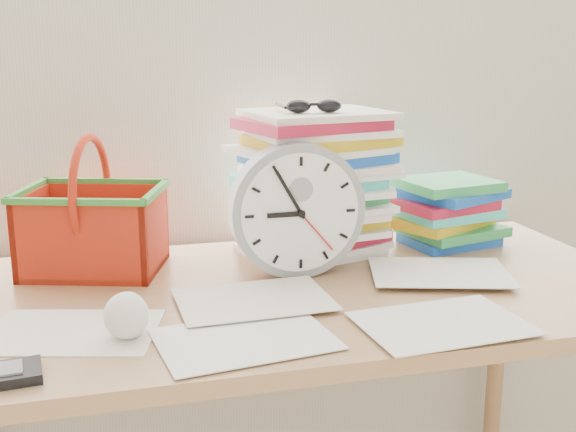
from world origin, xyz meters
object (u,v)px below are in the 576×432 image
object	(u,v)px
clock	(297,210)
book_stack	(449,212)
paper_stack	(314,184)
basket	(92,205)
desk	(291,323)

from	to	relation	value
clock	book_stack	size ratio (longest dim) A/B	1.04
paper_stack	clock	size ratio (longest dim) A/B	1.18
basket	paper_stack	bearing A→B (deg)	17.63
book_stack	clock	bearing A→B (deg)	-162.78
paper_stack	basket	distance (m)	0.47
desk	clock	distance (m)	0.22
paper_stack	basket	world-z (taller)	paper_stack
paper_stack	clock	distance (m)	0.16
basket	clock	bearing A→B (deg)	-1.76
desk	clock	bearing A→B (deg)	66.79
desk	paper_stack	xyz separation A→B (m)	(0.11, 0.21, 0.23)
clock	book_stack	xyz separation A→B (m)	(0.40, 0.12, -0.06)
desk	book_stack	bearing A→B (deg)	24.33
desk	clock	world-z (taller)	clock
book_stack	basket	world-z (taller)	basket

